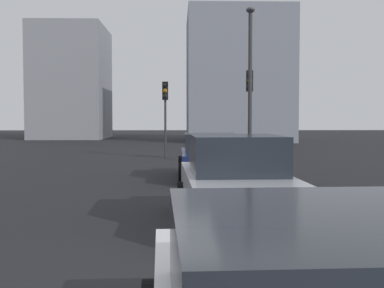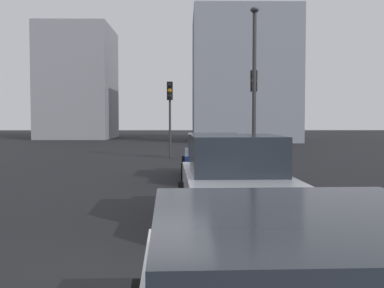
% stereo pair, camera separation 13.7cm
% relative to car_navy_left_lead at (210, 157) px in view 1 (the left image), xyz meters
% --- Properties ---
extents(ground_plane, '(160.00, 160.00, 0.20)m').
position_rel_car_navy_left_lead_xyz_m(ground_plane, '(-9.64, 1.80, -0.82)').
color(ground_plane, black).
extents(car_navy_left_lead, '(4.42, 2.05, 1.48)m').
position_rel_car_navy_left_lead_xyz_m(car_navy_left_lead, '(0.00, 0.00, 0.00)').
color(car_navy_left_lead, '#141E4C').
rests_on(car_navy_left_lead, ground_plane).
extents(car_silver_left_second, '(4.31, 2.09, 1.65)m').
position_rel_car_navy_left_lead_xyz_m(car_silver_left_second, '(-7.05, 0.00, 0.07)').
color(car_silver_left_second, '#A8AAB2').
rests_on(car_silver_left_second, ground_plane).
extents(traffic_light_near_left, '(0.32, 0.29, 4.02)m').
position_rel_car_navy_left_lead_xyz_m(traffic_light_near_left, '(5.14, -2.02, 2.18)').
color(traffic_light_near_left, '#2D2D30').
rests_on(traffic_light_near_left, ground_plane).
extents(traffic_light_near_right, '(0.32, 0.29, 3.79)m').
position_rel_car_navy_left_lead_xyz_m(traffic_light_near_right, '(8.50, 1.68, 2.02)').
color(traffic_light_near_right, '#2D2D30').
rests_on(traffic_light_near_right, ground_plane).
extents(street_lamp_kerbside, '(0.56, 0.36, 6.55)m').
position_rel_car_navy_left_lead_xyz_m(street_lamp_kerbside, '(4.46, -1.95, 3.19)').
color(street_lamp_kerbside, '#2D2D30').
rests_on(street_lamp_kerbside, ground_plane).
extents(building_facade_left, '(10.17, 8.85, 11.26)m').
position_rel_car_navy_left_lead_xyz_m(building_facade_left, '(28.33, -4.20, 4.91)').
color(building_facade_left, gray).
rests_on(building_facade_left, ground_plane).
extents(building_facade_center, '(9.04, 6.88, 11.15)m').
position_rel_car_navy_left_lead_xyz_m(building_facade_center, '(34.19, 11.80, 4.86)').
color(building_facade_center, gray).
rests_on(building_facade_center, ground_plane).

